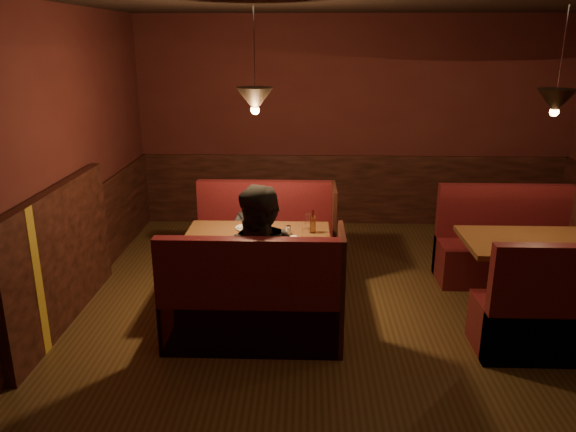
{
  "coord_description": "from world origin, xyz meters",
  "views": [
    {
      "loc": [
        -0.66,
        -4.35,
        2.58
      ],
      "look_at": [
        -0.83,
        0.79,
        0.95
      ],
      "focal_mm": 35.0,
      "sensor_mm": 36.0,
      "label": 1
    }
  ],
  "objects_px": {
    "diner_a": "(254,219)",
    "main_bench_near": "(254,312)",
    "second_bench_far": "(506,251)",
    "second_table": "(533,259)",
    "main_bench_far": "(267,246)",
    "diner_b": "(264,244)",
    "main_table": "(259,251)",
    "second_bench_near": "(570,320)"
  },
  "relations": [
    {
      "from": "diner_a",
      "to": "main_bench_near",
      "type": "bearing_deg",
      "value": 96.95
    },
    {
      "from": "second_bench_far",
      "to": "diner_a",
      "type": "xyz_separation_m",
      "value": [
        -2.78,
        -0.12,
        0.38
      ]
    },
    {
      "from": "second_table",
      "to": "main_bench_far",
      "type": "bearing_deg",
      "value": 161.76
    },
    {
      "from": "diner_b",
      "to": "main_bench_near",
      "type": "bearing_deg",
      "value": -96.77
    },
    {
      "from": "main_bench_near",
      "to": "second_bench_far",
      "type": "height_order",
      "value": "main_bench_near"
    },
    {
      "from": "main_table",
      "to": "main_bench_near",
      "type": "relative_size",
      "value": 0.91
    },
    {
      "from": "main_bench_near",
      "to": "second_table",
      "type": "xyz_separation_m",
      "value": [
        2.62,
        0.74,
        0.22
      ]
    },
    {
      "from": "second_bench_far",
      "to": "main_bench_near",
      "type": "bearing_deg",
      "value": -149.97
    },
    {
      "from": "second_bench_far",
      "to": "second_bench_near",
      "type": "height_order",
      "value": "same"
    },
    {
      "from": "main_table",
      "to": "diner_b",
      "type": "height_order",
      "value": "diner_b"
    },
    {
      "from": "main_table",
      "to": "diner_b",
      "type": "bearing_deg",
      "value": -80.47
    },
    {
      "from": "main_bench_far",
      "to": "second_table",
      "type": "height_order",
      "value": "main_bench_far"
    },
    {
      "from": "diner_b",
      "to": "diner_a",
      "type": "bearing_deg",
      "value": 109.96
    },
    {
      "from": "main_table",
      "to": "second_table",
      "type": "relative_size",
      "value": 1.05
    },
    {
      "from": "main_bench_far",
      "to": "second_table",
      "type": "xyz_separation_m",
      "value": [
        2.62,
        -0.87,
        0.22
      ]
    },
    {
      "from": "main_bench_near",
      "to": "diner_b",
      "type": "height_order",
      "value": "diner_b"
    },
    {
      "from": "main_bench_near",
      "to": "diner_b",
      "type": "bearing_deg",
      "value": 72.81
    },
    {
      "from": "main_table",
      "to": "diner_a",
      "type": "bearing_deg",
      "value": 99.56
    },
    {
      "from": "second_bench_far",
      "to": "diner_b",
      "type": "distance_m",
      "value": 2.93
    },
    {
      "from": "main_bench_near",
      "to": "main_bench_far",
      "type": "bearing_deg",
      "value": 90.0
    },
    {
      "from": "second_table",
      "to": "diner_b",
      "type": "xyz_separation_m",
      "value": [
        -2.55,
        -0.49,
        0.31
      ]
    },
    {
      "from": "second_bench_far",
      "to": "diner_b",
      "type": "bearing_deg",
      "value": -153.46
    },
    {
      "from": "second_bench_far",
      "to": "diner_b",
      "type": "xyz_separation_m",
      "value": [
        -2.58,
        -1.29,
        0.53
      ]
    },
    {
      "from": "main_bench_far",
      "to": "second_bench_near",
      "type": "distance_m",
      "value": 3.13
    },
    {
      "from": "main_bench_near",
      "to": "second_bench_far",
      "type": "bearing_deg",
      "value": 30.03
    },
    {
      "from": "main_bench_far",
      "to": "diner_a",
      "type": "height_order",
      "value": "diner_a"
    },
    {
      "from": "main_table",
      "to": "diner_a",
      "type": "xyz_separation_m",
      "value": [
        -0.1,
        0.62,
        0.14
      ]
    },
    {
      "from": "main_bench_near",
      "to": "second_bench_far",
      "type": "distance_m",
      "value": 3.07
    },
    {
      "from": "main_bench_near",
      "to": "second_table",
      "type": "distance_m",
      "value": 2.73
    },
    {
      "from": "main_bench_far",
      "to": "diner_b",
      "type": "bearing_deg",
      "value": -86.77
    },
    {
      "from": "diner_b",
      "to": "second_table",
      "type": "bearing_deg",
      "value": 21.28
    },
    {
      "from": "second_table",
      "to": "diner_b",
      "type": "relative_size",
      "value": 0.77
    },
    {
      "from": "main_table",
      "to": "main_bench_near",
      "type": "xyz_separation_m",
      "value": [
        0.02,
        -0.8,
        -0.25
      ]
    },
    {
      "from": "main_bench_far",
      "to": "second_table",
      "type": "bearing_deg",
      "value": -18.24
    },
    {
      "from": "main_bench_near",
      "to": "second_bench_near",
      "type": "relative_size",
      "value": 1.05
    },
    {
      "from": "second_bench_far",
      "to": "second_bench_near",
      "type": "distance_m",
      "value": 1.6
    },
    {
      "from": "second_bench_near",
      "to": "main_bench_far",
      "type": "bearing_deg",
      "value": 147.93
    },
    {
      "from": "main_bench_far",
      "to": "second_bench_far",
      "type": "relative_size",
      "value": 1.05
    },
    {
      "from": "main_bench_near",
      "to": "second_bench_far",
      "type": "relative_size",
      "value": 1.05
    },
    {
      "from": "main_table",
      "to": "diner_b",
      "type": "distance_m",
      "value": 0.63
    },
    {
      "from": "second_table",
      "to": "second_bench_near",
      "type": "distance_m",
      "value": 0.83
    },
    {
      "from": "main_bench_far",
      "to": "second_bench_near",
      "type": "bearing_deg",
      "value": -32.07
    }
  ]
}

